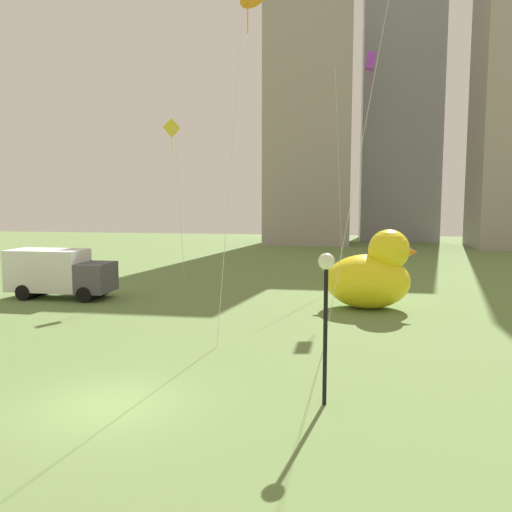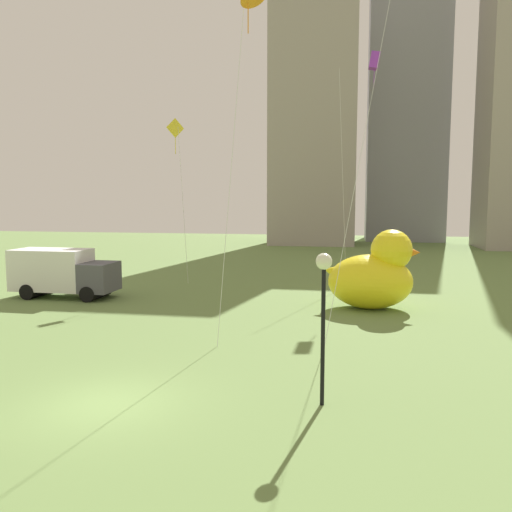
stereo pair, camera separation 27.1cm
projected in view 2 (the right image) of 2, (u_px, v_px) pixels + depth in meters
ground_plane at (107, 404)px, 14.91m from camera, size 140.00×140.00×0.00m
giant_inflatable_duck at (374, 275)px, 27.65m from camera, size 5.10×3.27×4.23m
lamppost at (324, 289)px, 14.51m from camera, size 0.46×0.46×4.35m
box_truck at (62, 273)px, 30.81m from camera, size 6.14×2.48×2.85m
city_skyline at (437, 101)px, 65.36m from camera, size 39.19×18.41×38.93m
kite_purple at (374, 63)px, 35.09m from camera, size 2.78×3.98×15.65m
kite_yellow at (176, 135)px, 34.56m from camera, size 1.09×1.09×11.10m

